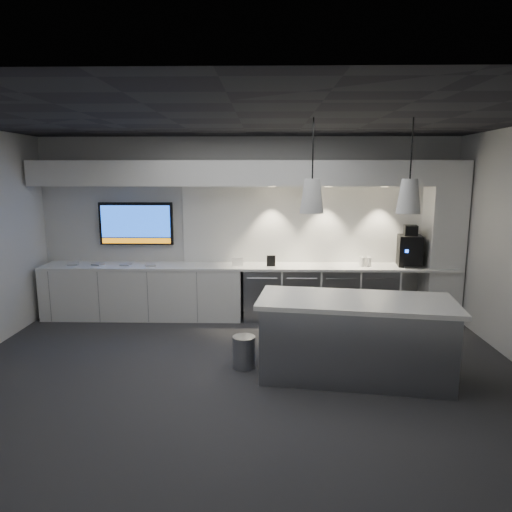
{
  "coord_description": "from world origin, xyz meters",
  "views": [
    {
      "loc": [
        0.3,
        -5.22,
        2.4
      ],
      "look_at": [
        0.17,
        1.1,
        1.25
      ],
      "focal_mm": 32.0,
      "sensor_mm": 36.0,
      "label": 1
    }
  ],
  "objects_px": {
    "bin": "(244,352)",
    "coffee_machine": "(410,249)",
    "island": "(355,338)",
    "wall_tv": "(136,224)"
  },
  "relations": [
    {
      "from": "bin",
      "to": "coffee_machine",
      "type": "bearing_deg",
      "value": 37.63
    },
    {
      "from": "island",
      "to": "coffee_machine",
      "type": "height_order",
      "value": "coffee_machine"
    },
    {
      "from": "bin",
      "to": "wall_tv",
      "type": "bearing_deg",
      "value": 130.35
    },
    {
      "from": "coffee_machine",
      "to": "island",
      "type": "bearing_deg",
      "value": -111.16
    },
    {
      "from": "bin",
      "to": "coffee_machine",
      "type": "distance_m",
      "value": 3.46
    },
    {
      "from": "bin",
      "to": "island",
      "type": "bearing_deg",
      "value": -10.53
    },
    {
      "from": "island",
      "to": "bin",
      "type": "bearing_deg",
      "value": 177.75
    },
    {
      "from": "bin",
      "to": "coffee_machine",
      "type": "height_order",
      "value": "coffee_machine"
    },
    {
      "from": "wall_tv",
      "to": "coffee_machine",
      "type": "bearing_deg",
      "value": -3.1
    },
    {
      "from": "wall_tv",
      "to": "bin",
      "type": "height_order",
      "value": "wall_tv"
    }
  ]
}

